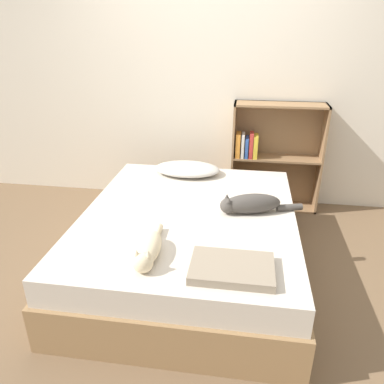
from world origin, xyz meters
name	(u,v)px	position (x,y,z in m)	size (l,w,h in m)	color
ground_plane	(189,269)	(0.00, 0.00, 0.00)	(8.00, 8.00, 0.00)	brown
wall_back	(211,81)	(0.00, 1.40, 1.25)	(8.00, 0.06, 2.50)	silver
bed	(189,242)	(0.00, 0.00, 0.25)	(1.60, 1.93, 0.51)	#99754C
pillow	(187,169)	(-0.14, 0.75, 0.56)	(0.60, 0.36, 0.10)	beige
cat_light	(148,250)	(-0.15, -0.62, 0.56)	(0.15, 0.53, 0.14)	beige
cat_dark	(250,204)	(0.45, 0.06, 0.58)	(0.61, 0.25, 0.15)	#47423D
bookshelf	(272,155)	(0.65, 1.27, 0.56)	(0.89, 0.26, 1.09)	#8E6B47
blanket_fold	(232,268)	(0.35, -0.68, 0.53)	(0.47, 0.32, 0.05)	gray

